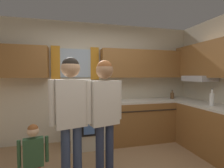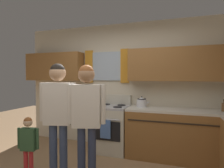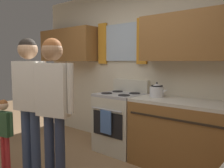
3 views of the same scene
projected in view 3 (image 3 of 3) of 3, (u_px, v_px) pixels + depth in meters
back_wall_unit at (144, 58)px, 3.54m from camera, size 4.60×0.42×2.60m
stove_oven at (121, 121)px, 3.57m from camera, size 0.67×0.67×1.10m
stovetop_kettle at (157, 90)px, 3.18m from camera, size 0.27×0.20×0.21m
adult_holding_child at (29, 91)px, 2.69m from camera, size 0.50×0.25×1.66m
adult_in_plaid at (53, 95)px, 2.45m from camera, size 0.49×0.25×1.64m
small_child at (4, 126)px, 2.90m from camera, size 0.31×0.13×0.92m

